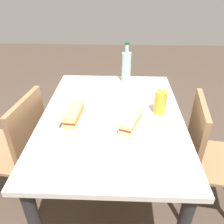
% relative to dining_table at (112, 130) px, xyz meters
% --- Properties ---
extents(ground_plane, '(8.00, 8.00, 0.00)m').
position_rel_dining_table_xyz_m(ground_plane, '(0.00, 0.00, -0.63)').
color(ground_plane, '#47382D').
extents(dining_table, '(1.13, 0.82, 0.74)m').
position_rel_dining_table_xyz_m(dining_table, '(0.00, 0.00, 0.00)').
color(dining_table, beige).
rests_on(dining_table, ground).
extents(chair_far, '(0.45, 0.45, 0.85)m').
position_rel_dining_table_xyz_m(chair_far, '(-0.01, 0.61, -0.15)').
color(chair_far, '#936B47').
rests_on(chair_far, ground).
extents(chair_near, '(0.45, 0.45, 0.85)m').
position_rel_dining_table_xyz_m(chair_near, '(-0.04, -0.61, -0.15)').
color(chair_near, '#936B47').
rests_on(chair_near, ground).
extents(plate_near, '(0.24, 0.24, 0.01)m').
position_rel_dining_table_xyz_m(plate_near, '(-0.13, -0.11, 0.12)').
color(plate_near, white).
rests_on(plate_near, dining_table).
extents(baguette_sandwich_near, '(0.22, 0.14, 0.07)m').
position_rel_dining_table_xyz_m(baguette_sandwich_near, '(-0.13, -0.11, 0.16)').
color(baguette_sandwich_near, '#DBB77A').
rests_on(baguette_sandwich_near, plate_near).
extents(knife_near, '(0.18, 0.03, 0.01)m').
position_rel_dining_table_xyz_m(knife_near, '(-0.12, -0.05, 0.13)').
color(knife_near, silver).
rests_on(knife_near, plate_near).
extents(plate_far, '(0.24, 0.24, 0.01)m').
position_rel_dining_table_xyz_m(plate_far, '(-0.08, 0.21, 0.12)').
color(plate_far, silver).
rests_on(plate_far, dining_table).
extents(baguette_sandwich_far, '(0.21, 0.09, 0.07)m').
position_rel_dining_table_xyz_m(baguette_sandwich_far, '(-0.08, 0.21, 0.16)').
color(baguette_sandwich_far, tan).
rests_on(baguette_sandwich_far, plate_far).
extents(knife_far, '(0.18, 0.03, 0.01)m').
position_rel_dining_table_xyz_m(knife_far, '(-0.08, 0.26, 0.13)').
color(knife_far, silver).
rests_on(knife_far, plate_far).
extents(water_bottle, '(0.07, 0.07, 0.30)m').
position_rel_dining_table_xyz_m(water_bottle, '(0.47, -0.09, 0.23)').
color(water_bottle, '#99C6B7').
rests_on(water_bottle, dining_table).
extents(beer_glass, '(0.07, 0.07, 0.14)m').
position_rel_dining_table_xyz_m(beer_glass, '(0.04, -0.28, 0.19)').
color(beer_glass, gold).
rests_on(beer_glass, dining_table).
extents(olive_bowl, '(0.09, 0.09, 0.03)m').
position_rel_dining_table_xyz_m(olive_bowl, '(0.28, -0.11, 0.13)').
color(olive_bowl, silver).
rests_on(olive_bowl, dining_table).
extents(paper_napkin, '(0.17, 0.17, 0.00)m').
position_rel_dining_table_xyz_m(paper_napkin, '(-0.39, -0.18, 0.12)').
color(paper_napkin, white).
rests_on(paper_napkin, dining_table).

